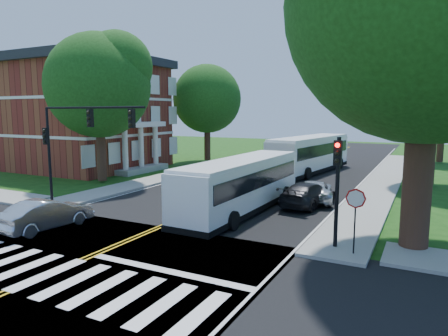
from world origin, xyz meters
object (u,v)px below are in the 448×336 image
Objects in this scene: bus_lead at (242,184)px; bus_follow at (310,154)px; dark_sedan at (308,194)px; hatchback at (47,214)px; suv at (314,191)px; signal_nw at (76,133)px; signal_ne at (337,178)px.

bus_follow reaches higher than bus_lead.
hatchback is at bearing 55.20° from dark_sedan.
suv is at bearing -122.00° from bus_lead.
bus_follow is (-0.49, 16.15, 0.20)m from bus_lead.
signal_nw is at bearing -63.20° from hatchback.
bus_follow is 2.82× the size of suv.
signal_nw is 13.59m from dark_sedan.
signal_nw is 14.13m from signal_ne.
signal_ne is 0.34× the size of bus_follow.
signal_nw is 1.64× the size of hatchback.
signal_nw is 9.48m from bus_lead.
hatchback is at bearing -67.92° from signal_nw.
dark_sedan is at bearing -133.68° from bus_lead.
bus_follow is 24.31m from hatchback.
bus_follow is (-6.47, 20.24, -1.20)m from signal_ne.
dark_sedan is (3.44, -13.21, -1.05)m from bus_follow.
suv is (-3.05, 8.53, -2.31)m from signal_ne.
bus_lead is 2.36× the size of dark_sedan.
dark_sedan is at bearing -128.78° from hatchback.
suv is at bearing -80.40° from dark_sedan.
dark_sedan is (-3.03, 7.03, -2.25)m from signal_ne.
hatchback is at bearing -165.83° from signal_ne.
bus_lead is 10.00m from hatchback.
signal_ne reaches higher than hatchback.
signal_nw is 1.48× the size of dark_sedan.
hatchback is 0.94× the size of suv.
bus_follow is at bearing 69.46° from signal_nw.
signal_nw reaches higher than bus_lead.
signal_ne is at bearing -161.12° from hatchback.
signal_nw is 1.54× the size of suv.
bus_follow is at bearing 107.73° from signal_ne.
bus_lead is at bearing 99.31° from bus_follow.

